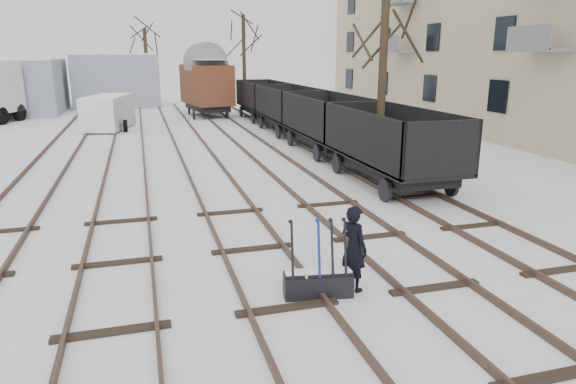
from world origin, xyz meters
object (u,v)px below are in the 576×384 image
freight_wagon_a (390,156)px  panel_van (109,112)px  box_van_wagon (206,83)px  worker (354,248)px  ground_frame (318,282)px

freight_wagon_a → panel_van: (-10.12, 16.98, 0.06)m
freight_wagon_a → box_van_wagon: box_van_wagon is taller
worker → box_van_wagon: bearing=-25.8°
ground_frame → worker: bearing=16.5°
worker → panel_van: (-5.57, 24.43, 0.21)m
freight_wagon_a → panel_van: size_ratio=1.29×
ground_frame → worker: (0.75, 0.10, 0.56)m
box_van_wagon → ground_frame: bearing=-102.8°
freight_wagon_a → box_van_wagon: bearing=99.0°
ground_frame → box_van_wagon: box_van_wagon is taller
box_van_wagon → panel_van: size_ratio=1.16×
ground_frame → freight_wagon_a: (5.29, 7.55, 0.71)m
ground_frame → freight_wagon_a: freight_wagon_a is taller
ground_frame → panel_van: (-4.82, 24.53, 0.77)m
ground_frame → freight_wagon_a: bearing=63.9°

